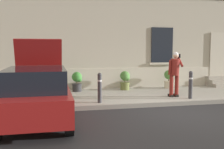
{
  "coord_description": "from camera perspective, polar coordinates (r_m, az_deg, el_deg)",
  "views": [
    {
      "loc": [
        -3.94,
        -7.73,
        2.02
      ],
      "look_at": [
        -1.87,
        1.6,
        1.1
      ],
      "focal_mm": 42.99,
      "sensor_mm": 36.0,
      "label": 1
    }
  ],
  "objects": [
    {
      "name": "curb_edge",
      "position": [
        9.72,
        11.73,
        -6.16
      ],
      "size": [
        24.0,
        0.12,
        0.15
      ],
      "primitive_type": "cube",
      "color": "gray",
      "rests_on": "ground"
    },
    {
      "name": "hatchback_car_red",
      "position": [
        7.65,
        -15.73,
        -3.89
      ],
      "size": [
        1.8,
        4.07,
        2.34
      ],
      "color": "maroon",
      "rests_on": "ground"
    },
    {
      "name": "planter_charcoal",
      "position": [
        11.86,
        -7.43,
        -1.4
      ],
      "size": [
        0.44,
        0.44,
        0.86
      ],
      "color": "#2D2D30",
      "rests_on": "sidewalk"
    },
    {
      "name": "bollard_far_left",
      "position": [
        9.31,
        -2.65,
        -2.58
      ],
      "size": [
        0.15,
        0.15,
        1.04
      ],
      "color": "#333338",
      "rests_on": "sidewalk"
    },
    {
      "name": "planter_cream",
      "position": [
        13.03,
        12.01,
        -0.86
      ],
      "size": [
        0.44,
        0.44,
        0.86
      ],
      "color": "beige",
      "rests_on": "sidewalk"
    },
    {
      "name": "sidewalk",
      "position": [
        11.41,
        7.89,
        -4.37
      ],
      "size": [
        24.0,
        3.6,
        0.15
      ],
      "primitive_type": "cube",
      "color": "#99968E",
      "rests_on": "ground"
    },
    {
      "name": "entrance_stoop",
      "position": [
        14.73,
        22.53,
        -1.49
      ],
      "size": [
        1.56,
        0.96,
        0.48
      ],
      "color": "#9E998E",
      "rests_on": "sidewalk"
    },
    {
      "name": "planter_olive",
      "position": [
        12.23,
        2.8,
        -1.15
      ],
      "size": [
        0.44,
        0.44,
        0.86
      ],
      "color": "#606B38",
      "rests_on": "sidewalk"
    },
    {
      "name": "planter_terracotta",
      "position": [
        12.05,
        -17.9,
        -1.51
      ],
      "size": [
        0.44,
        0.44,
        0.86
      ],
      "color": "#B25B38",
      "rests_on": "sidewalk"
    },
    {
      "name": "ground_plane",
      "position": [
        8.91,
        14.22,
        -7.78
      ],
      "size": [
        80.0,
        80.0,
        0.0
      ],
      "primitive_type": "plane",
      "color": "#232326"
    },
    {
      "name": "bollard_near_person",
      "position": [
        10.47,
        16.37,
        -1.9
      ],
      "size": [
        0.15,
        0.15,
        1.04
      ],
      "color": "#333338",
      "rests_on": "sidewalk"
    },
    {
      "name": "person_on_phone",
      "position": [
        10.6,
        13.18,
        0.65
      ],
      "size": [
        0.51,
        0.48,
        1.75
      ],
      "rotation": [
        0.0,
        0.0,
        -0.28
      ],
      "color": "maroon",
      "rests_on": "sidewalk"
    },
    {
      "name": "building_facade",
      "position": [
        13.71,
        4.42,
        12.63
      ],
      "size": [
        24.0,
        1.52,
        7.5
      ],
      "color": "#B2AD9E",
      "rests_on": "ground"
    }
  ]
}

